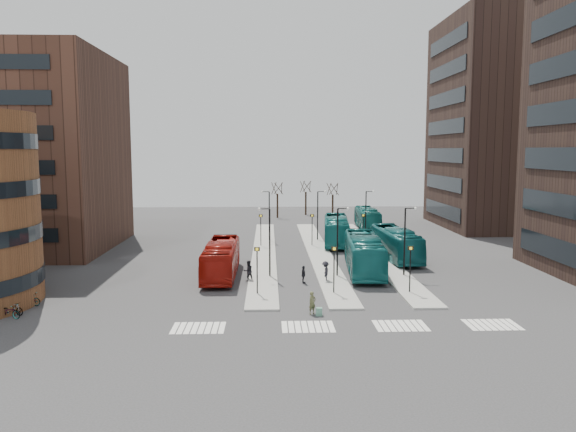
{
  "coord_description": "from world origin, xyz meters",
  "views": [
    {
      "loc": [
        -3.5,
        -30.84,
        11.32
      ],
      "look_at": [
        -1.64,
        22.27,
        5.0
      ],
      "focal_mm": 35.0,
      "sensor_mm": 36.0,
      "label": 1
    }
  ],
  "objects_px": {
    "traveller": "(312,303)",
    "teal_bus_a": "(364,254)",
    "bicycle_far": "(29,299)",
    "teal_bus_d": "(367,218)",
    "commuter_a": "(248,271)",
    "bicycle_mid": "(14,309)",
    "teal_bus_c": "(396,243)",
    "red_bus": "(221,259)",
    "commuter_c": "(325,272)",
    "commuter_b": "(303,275)",
    "bicycle_near": "(9,311)",
    "suitcase": "(319,312)",
    "teal_bus_b": "(336,230)"
  },
  "relations": [
    {
      "from": "teal_bus_c",
      "to": "suitcase",
      "type": "bearing_deg",
      "value": -119.4
    },
    {
      "from": "commuter_a",
      "to": "bicycle_mid",
      "type": "relative_size",
      "value": 1.18
    },
    {
      "from": "teal_bus_a",
      "to": "teal_bus_c",
      "type": "bearing_deg",
      "value": 59.45
    },
    {
      "from": "teal_bus_b",
      "to": "red_bus",
      "type": "bearing_deg",
      "value": -120.35
    },
    {
      "from": "teal_bus_c",
      "to": "commuter_a",
      "type": "height_order",
      "value": "teal_bus_c"
    },
    {
      "from": "red_bus",
      "to": "commuter_c",
      "type": "distance_m",
      "value": 9.48
    },
    {
      "from": "commuter_c",
      "to": "bicycle_far",
      "type": "relative_size",
      "value": 1.0
    },
    {
      "from": "traveller",
      "to": "commuter_a",
      "type": "height_order",
      "value": "commuter_a"
    },
    {
      "from": "suitcase",
      "to": "bicycle_near",
      "type": "xyz_separation_m",
      "value": [
        -20.94,
        0.12,
        0.21
      ]
    },
    {
      "from": "traveller",
      "to": "bicycle_near",
      "type": "distance_m",
      "value": 20.5
    },
    {
      "from": "suitcase",
      "to": "teal_bus_a",
      "type": "xyz_separation_m",
      "value": [
        5.37,
        13.57,
        1.46
      ]
    },
    {
      "from": "teal_bus_b",
      "to": "commuter_a",
      "type": "height_order",
      "value": "teal_bus_b"
    },
    {
      "from": "teal_bus_c",
      "to": "bicycle_near",
      "type": "relative_size",
      "value": 6.32
    },
    {
      "from": "bicycle_near",
      "to": "teal_bus_d",
      "type": "bearing_deg",
      "value": -15.44
    },
    {
      "from": "teal_bus_c",
      "to": "teal_bus_d",
      "type": "bearing_deg",
      "value": 84.32
    },
    {
      "from": "suitcase",
      "to": "teal_bus_b",
      "type": "distance_m",
      "value": 29.72
    },
    {
      "from": "commuter_b",
      "to": "bicycle_near",
      "type": "height_order",
      "value": "commuter_b"
    },
    {
      "from": "suitcase",
      "to": "bicycle_near",
      "type": "relative_size",
      "value": 0.3
    },
    {
      "from": "suitcase",
      "to": "commuter_a",
      "type": "height_order",
      "value": "commuter_a"
    },
    {
      "from": "commuter_a",
      "to": "bicycle_near",
      "type": "height_order",
      "value": "commuter_a"
    },
    {
      "from": "teal_bus_d",
      "to": "commuter_a",
      "type": "bearing_deg",
      "value": -114.79
    },
    {
      "from": "bicycle_near",
      "to": "teal_bus_c",
      "type": "bearing_deg",
      "value": -35.82
    },
    {
      "from": "red_bus",
      "to": "teal_bus_c",
      "type": "distance_m",
      "value": 19.02
    },
    {
      "from": "teal_bus_d",
      "to": "traveller",
      "type": "bearing_deg",
      "value": -103.2
    },
    {
      "from": "commuter_b",
      "to": "teal_bus_b",
      "type": "bearing_deg",
      "value": -16.95
    },
    {
      "from": "teal_bus_c",
      "to": "teal_bus_b",
      "type": "bearing_deg",
      "value": 114.91
    },
    {
      "from": "suitcase",
      "to": "commuter_a",
      "type": "xyz_separation_m",
      "value": [
        -5.2,
        10.34,
        0.63
      ]
    },
    {
      "from": "teal_bus_d",
      "to": "traveller",
      "type": "relative_size",
      "value": 6.72
    },
    {
      "from": "traveller",
      "to": "teal_bus_b",
      "type": "bearing_deg",
      "value": 43.0
    },
    {
      "from": "teal_bus_a",
      "to": "commuter_b",
      "type": "xyz_separation_m",
      "value": [
        -5.86,
        -4.23,
        -0.98
      ]
    },
    {
      "from": "traveller",
      "to": "bicycle_far",
      "type": "distance_m",
      "value": 20.69
    },
    {
      "from": "traveller",
      "to": "teal_bus_a",
      "type": "bearing_deg",
      "value": 29.32
    },
    {
      "from": "teal_bus_b",
      "to": "bicycle_mid",
      "type": "height_order",
      "value": "teal_bus_b"
    },
    {
      "from": "teal_bus_d",
      "to": "bicycle_far",
      "type": "relative_size",
      "value": 5.91
    },
    {
      "from": "teal_bus_c",
      "to": "bicycle_far",
      "type": "height_order",
      "value": "teal_bus_c"
    },
    {
      "from": "commuter_a",
      "to": "teal_bus_a",
      "type": "bearing_deg",
      "value": 172.78
    },
    {
      "from": "commuter_a",
      "to": "bicycle_mid",
      "type": "bearing_deg",
      "value": 6.88
    },
    {
      "from": "bicycle_mid",
      "to": "teal_bus_a",
      "type": "bearing_deg",
      "value": -41.76
    },
    {
      "from": "bicycle_far",
      "to": "bicycle_near",
      "type": "bearing_deg",
      "value": -170.8
    },
    {
      "from": "traveller",
      "to": "teal_bus_c",
      "type": "bearing_deg",
      "value": 25.38
    },
    {
      "from": "red_bus",
      "to": "bicycle_far",
      "type": "bearing_deg",
      "value": -145.33
    },
    {
      "from": "commuter_c",
      "to": "bicycle_far",
      "type": "xyz_separation_m",
      "value": [
        -22.36,
        -6.56,
        -0.43
      ]
    },
    {
      "from": "teal_bus_a",
      "to": "teal_bus_b",
      "type": "distance_m",
      "value": 15.76
    },
    {
      "from": "bicycle_far",
      "to": "suitcase",
      "type": "bearing_deg",
      "value": -89.5
    },
    {
      "from": "commuter_a",
      "to": "commuter_c",
      "type": "distance_m",
      "value": 6.66
    },
    {
      "from": "teal_bus_d",
      "to": "bicycle_far",
      "type": "bearing_deg",
      "value": -127.27
    },
    {
      "from": "traveller",
      "to": "commuter_b",
      "type": "relative_size",
      "value": 1.05
    },
    {
      "from": "commuter_b",
      "to": "bicycle_far",
      "type": "bearing_deg",
      "value": 104.34
    },
    {
      "from": "red_bus",
      "to": "teal_bus_b",
      "type": "relative_size",
      "value": 0.96
    },
    {
      "from": "teal_bus_a",
      "to": "commuter_a",
      "type": "relative_size",
      "value": 6.92
    }
  ]
}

